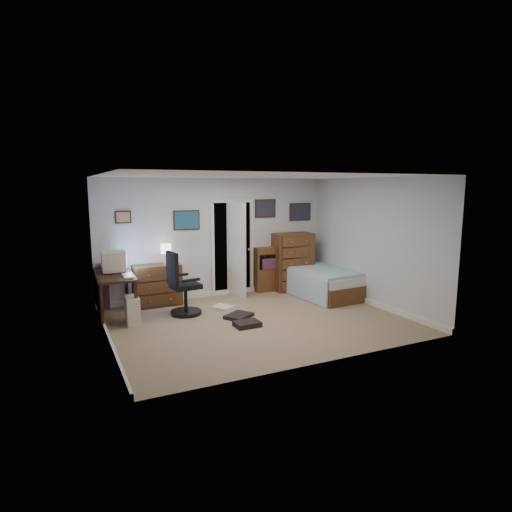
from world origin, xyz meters
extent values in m
cube|color=gray|center=(0.00, 0.00, -0.01)|extent=(5.00, 4.00, 0.02)
cube|color=black|center=(-2.20, 1.32, 0.77)|extent=(0.68, 1.40, 0.04)
cube|color=black|center=(-2.50, 0.68, 0.38)|extent=(0.05, 0.05, 0.75)
cube|color=black|center=(-1.95, 0.66, 0.38)|extent=(0.05, 0.05, 0.75)
cube|color=black|center=(-2.45, 1.97, 0.38)|extent=(0.05, 0.05, 0.75)
cube|color=black|center=(-1.90, 1.95, 0.38)|extent=(0.05, 0.05, 0.75)
cube|color=black|center=(-2.50, 1.33, 0.42)|extent=(0.08, 1.27, 0.53)
cube|color=beige|center=(-2.18, 1.47, 1.00)|extent=(0.42, 0.39, 0.36)
cube|color=#8CB2F2|center=(-1.97, 1.46, 1.00)|extent=(0.02, 0.30, 0.23)
cube|color=beige|center=(-2.18, 1.47, 0.80)|extent=(0.27, 0.27, 0.02)
cube|color=beige|center=(-2.02, 0.97, 0.81)|extent=(0.17, 0.43, 0.03)
cube|color=beige|center=(-2.00, 0.77, 0.24)|extent=(0.23, 0.45, 0.48)
cube|color=black|center=(-1.89, 0.76, 0.24)|extent=(0.02, 0.32, 0.37)
cylinder|color=black|center=(-1.01, 0.92, 0.03)|extent=(0.64, 0.64, 0.07)
cylinder|color=black|center=(-1.01, 0.92, 0.27)|extent=(0.07, 0.07, 0.44)
cube|color=black|center=(-1.01, 0.92, 0.54)|extent=(0.54, 0.54, 0.09)
cube|color=black|center=(-1.25, 0.90, 0.88)|extent=(0.12, 0.44, 0.60)
cube|color=black|center=(-0.98, 0.66, 0.69)|extent=(0.33, 0.09, 0.04)
cube|color=black|center=(-1.05, 1.19, 0.69)|extent=(0.33, 0.09, 0.04)
cube|color=maroon|center=(-2.32, 1.96, 0.44)|extent=(0.19, 0.19, 0.88)
cube|color=brown|center=(-1.35, 1.77, 0.41)|extent=(0.92, 0.46, 0.81)
cylinder|color=gold|center=(-1.15, 1.77, 0.82)|extent=(0.12, 0.12, 0.02)
cylinder|color=gold|center=(-1.15, 1.77, 0.95)|extent=(0.02, 0.02, 0.24)
cylinder|color=beige|center=(-1.15, 1.77, 1.12)|extent=(0.20, 0.20, 0.18)
cube|color=black|center=(0.35, 2.30, 1.00)|extent=(0.90, 0.60, 2.00)
cube|color=white|center=(-0.10, 1.97, 1.00)|extent=(0.06, 0.05, 2.00)
cube|color=white|center=(0.80, 1.97, 1.00)|extent=(0.06, 0.05, 2.00)
cube|color=white|center=(0.35, 1.97, 2.02)|extent=(0.96, 0.05, 0.06)
cube|color=white|center=(0.31, 1.86, 1.00)|extent=(0.31, 0.77, 2.00)
sphere|color=gold|center=(0.62, 1.71, 1.00)|extent=(0.06, 0.06, 0.06)
cube|color=brown|center=(1.73, 1.75, 0.65)|extent=(0.91, 0.58, 1.29)
cube|color=brown|center=(1.41, 1.88, 0.50)|extent=(1.11, 0.32, 0.99)
cube|color=black|center=(1.41, 1.79, 0.68)|extent=(1.02, 0.15, 0.33)
cube|color=maroon|center=(1.41, 1.79, 0.64)|extent=(0.88, 0.17, 0.24)
cube|color=brown|center=(2.00, 1.07, 0.17)|extent=(1.12, 2.03, 0.35)
cube|color=white|center=(2.00, 1.07, 0.43)|extent=(1.07, 1.99, 0.18)
cube|color=#639BB8|center=(2.01, 0.97, 0.54)|extent=(1.15, 1.74, 0.10)
cube|color=#639BB8|center=(1.48, 0.93, 0.28)|extent=(0.15, 1.68, 0.53)
cube|color=#8092CD|center=(1.95, 1.80, 0.58)|extent=(0.57, 0.41, 0.13)
cube|color=#331E11|center=(-1.90, 1.98, 1.75)|extent=(0.30, 0.03, 0.24)
cube|color=#888E4D|center=(-1.90, 1.96, 1.75)|extent=(0.25, 0.01, 0.19)
cube|color=#331E11|center=(-0.65, 1.98, 1.65)|extent=(0.55, 0.03, 0.40)
cube|color=#0F0B4E|center=(-0.65, 1.96, 1.65)|extent=(0.50, 0.01, 0.35)
cube|color=#331E11|center=(1.15, 1.98, 1.85)|extent=(0.50, 0.03, 0.40)
cube|color=black|center=(1.15, 1.96, 1.85)|extent=(0.45, 0.01, 0.35)
cube|color=#331E11|center=(2.05, 1.98, 1.75)|extent=(0.55, 0.03, 0.40)
cube|color=black|center=(2.05, 1.96, 1.75)|extent=(0.50, 0.01, 0.35)
cube|color=silver|center=(-0.27, 0.96, 0.03)|extent=(0.47, 0.48, 0.05)
cube|color=black|center=(-0.29, -0.20, 0.04)|extent=(0.43, 0.33, 0.08)
cube|color=black|center=(-0.22, 0.31, 0.03)|extent=(0.60, 0.56, 0.06)
camera|label=1|loc=(-3.13, -6.50, 2.33)|focal=30.00mm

